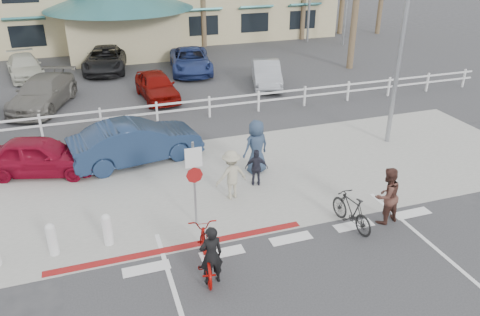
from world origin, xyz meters
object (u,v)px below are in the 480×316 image
object	(u,v)px
bike_red	(205,252)
car_white_sedan	(136,142)
bike_black	(352,211)
sign_post	(194,180)
car_red_compact	(40,156)

from	to	relation	value
bike_red	car_white_sedan	size ratio (longest dim) A/B	0.44
bike_black	car_white_sedan	distance (m)	8.20
sign_post	car_red_compact	world-z (taller)	sign_post
sign_post	car_red_compact	distance (m)	6.57
sign_post	car_white_sedan	bearing A→B (deg)	102.52
bike_red	car_white_sedan	distance (m)	6.88
sign_post	bike_black	bearing A→B (deg)	-20.63
car_white_sedan	car_red_compact	xyz separation A→B (m)	(-3.31, 0.10, -0.11)
car_red_compact	car_white_sedan	bearing A→B (deg)	-75.08
bike_black	car_white_sedan	xyz separation A→B (m)	(-5.23, 6.32, 0.26)
sign_post	car_white_sedan	world-z (taller)	sign_post
car_white_sedan	car_red_compact	distance (m)	3.31
bike_black	car_red_compact	size ratio (longest dim) A/B	0.44
car_white_sedan	car_red_compact	bearing A→B (deg)	78.62
bike_black	car_white_sedan	world-z (taller)	car_white_sedan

